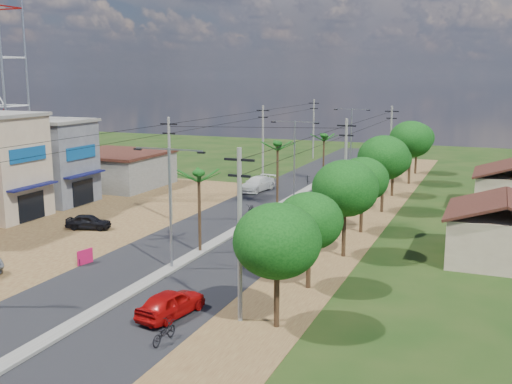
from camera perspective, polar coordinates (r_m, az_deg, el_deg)
ground at (r=39.84m, az=-8.01°, el=-7.30°), size 160.00×160.00×0.00m
road at (r=52.82m, az=0.16°, el=-2.60°), size 12.00×110.00×0.04m
median at (r=55.52m, az=1.32°, el=-1.85°), size 1.00×90.00×0.18m
dirt_lot_west at (r=54.53m, az=-17.50°, el=-2.69°), size 18.00×46.00×0.04m
dirt_shoulder_east at (r=50.35m, az=9.19°, el=-3.43°), size 5.00×90.00×0.03m
shophouse_grey at (r=62.75m, az=-19.18°, el=2.81°), size 9.00×6.40×8.30m
low_shed at (r=70.22m, az=-13.10°, el=2.13°), size 10.40×10.40×3.95m
house_east_near at (r=43.78m, az=22.59°, el=-3.12°), size 7.60×7.50×4.60m
tree_east_a at (r=29.42m, az=2.02°, el=-4.68°), size 4.40×4.40×6.37m
tree_east_b at (r=35.08m, az=5.09°, el=-2.77°), size 4.00×4.00×5.83m
tree_east_c at (r=41.43m, az=8.49°, el=0.34°), size 4.60×4.60×6.83m
tree_east_d at (r=48.31m, az=10.11°, el=1.18°), size 4.20×4.20×6.13m
tree_east_e at (r=55.93m, az=12.07°, el=3.21°), size 4.80×4.80×7.14m
tree_east_f at (r=63.98m, az=12.96°, el=3.04°), size 3.80×3.80×5.52m
tree_east_g at (r=71.59m, az=14.53°, el=4.88°), size 5.00×5.00×7.38m
tree_east_h at (r=79.59m, az=15.08°, el=5.00°), size 4.40×4.40×6.52m
palm_median_near at (r=41.91m, az=-5.47°, el=1.47°), size 2.00×2.00×6.15m
palm_median_mid at (r=56.38m, az=2.07°, el=4.33°), size 2.00×2.00×6.55m
palm_median_far at (r=71.61m, az=6.49°, el=5.18°), size 2.00×2.00×5.85m
streetlight_near at (r=38.61m, az=-8.19°, el=-0.55°), size 5.10×0.18×8.00m
streetlight_mid at (r=61.21m, az=3.68°, el=3.79°), size 5.10×0.18×8.00m
streetlight_far at (r=85.16m, az=9.06°, el=5.71°), size 5.10×0.18×8.00m
utility_pole_w_b at (r=52.30m, az=-8.21°, el=2.44°), size 1.60×0.24×9.00m
utility_pole_w_c at (r=71.99m, az=0.66°, el=4.87°), size 1.60×0.24×9.00m
utility_pole_w_d at (r=91.77m, az=5.50°, el=6.15°), size 1.60×0.24×9.00m
utility_pole_e_a at (r=30.07m, az=-1.56°, el=-3.81°), size 1.60×0.24×9.00m
utility_pole_e_b at (r=50.58m, az=8.50°, el=2.14°), size 1.60×0.24×9.00m
utility_pole_e_c at (r=71.98m, az=12.69°, el=4.61°), size 1.60×0.24×9.00m
car_red_near at (r=32.13m, az=-8.10°, el=-10.49°), size 2.42×4.51×1.46m
car_silver_mid at (r=46.38m, az=3.57°, el=-3.70°), size 2.83×4.43×1.38m
car_white_far at (r=65.53m, az=0.09°, el=0.74°), size 2.98×5.59×1.54m
car_parked_dark at (r=51.12m, az=-15.66°, el=-2.78°), size 3.91×2.43×1.24m
moto_rider_east at (r=29.35m, az=-8.78°, el=-13.15°), size 0.72×1.91×0.99m
moto_rider_west_a at (r=54.33m, az=-0.49°, el=-1.68°), size 0.99×2.02×1.02m
moto_rider_west_b at (r=70.30m, az=4.94°, el=1.16°), size 0.94×1.65×0.96m
roadside_sign at (r=41.89m, az=-15.97°, el=-5.97°), size 0.36×1.24×1.04m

